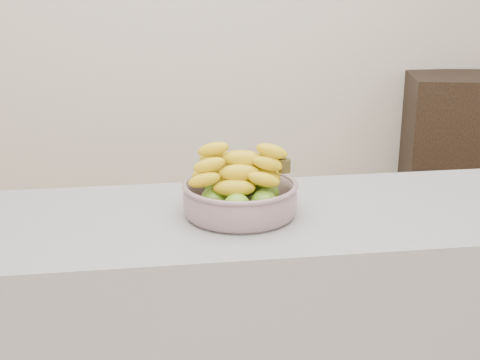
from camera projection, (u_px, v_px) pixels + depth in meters
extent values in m
cube|color=silver|center=(194.00, 4.00, 3.46)|extent=(4.00, 0.05, 2.70)
cube|color=gray|center=(249.00, 354.00, 2.00)|extent=(2.00, 0.60, 0.90)
cube|color=black|center=(453.00, 163.00, 3.72)|extent=(0.62, 0.54, 0.98)
cylinder|color=#8998A5|center=(240.00, 212.00, 1.85)|extent=(0.27, 0.27, 0.01)
torus|color=#8998A5|center=(240.00, 185.00, 1.83)|extent=(0.32, 0.32, 0.01)
sphere|color=#508917|center=(237.00, 207.00, 1.76)|extent=(0.08, 0.08, 0.08)
sphere|color=#508917|center=(264.00, 203.00, 1.79)|extent=(0.08, 0.08, 0.08)
sphere|color=#508917|center=(266.00, 193.00, 1.87)|extent=(0.08, 0.08, 0.08)
sphere|color=#508917|center=(243.00, 188.00, 1.91)|extent=(0.08, 0.08, 0.08)
sphere|color=#508917|center=(217.00, 192.00, 1.88)|extent=(0.08, 0.08, 0.08)
sphere|color=#508917|center=(213.00, 201.00, 1.81)|extent=(0.08, 0.08, 0.08)
ellipsoid|color=yellow|center=(234.00, 188.00, 1.78)|extent=(0.20, 0.07, 0.05)
ellipsoid|color=yellow|center=(236.00, 182.00, 1.83)|extent=(0.21, 0.09, 0.05)
ellipsoid|color=yellow|center=(238.00, 176.00, 1.87)|extent=(0.20, 0.12, 0.05)
ellipsoid|color=yellow|center=(239.00, 173.00, 1.79)|extent=(0.20, 0.06, 0.05)
ellipsoid|color=yellow|center=(241.00, 167.00, 1.84)|extent=(0.20, 0.13, 0.05)
ellipsoid|color=yellow|center=(242.00, 158.00, 1.80)|extent=(0.21, 0.09, 0.05)
cylinder|color=#3B3112|center=(285.00, 166.00, 1.80)|extent=(0.03, 0.03, 0.04)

